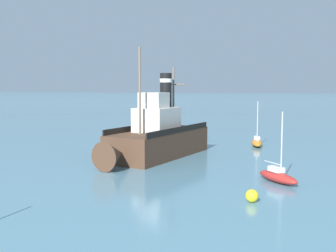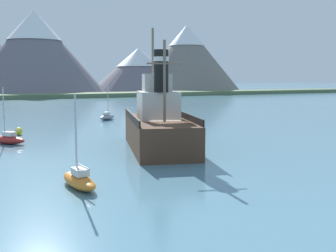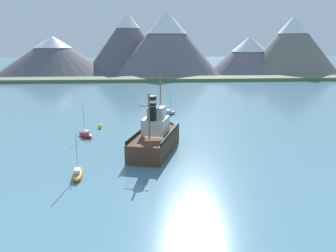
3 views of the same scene
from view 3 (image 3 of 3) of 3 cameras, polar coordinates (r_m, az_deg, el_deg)
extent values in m
plane|color=teal|center=(46.55, -2.17, -4.81)|extent=(600.00, 600.00, 0.00)
cone|color=#56545B|center=(175.70, -17.93, 10.82)|extent=(50.88, 50.88, 16.90)
cone|color=white|center=(175.59, -18.07, 12.71)|extent=(16.93, 16.93, 5.36)
cone|color=#56545B|center=(174.01, -6.40, 13.16)|extent=(40.81, 40.81, 27.83)
cone|color=white|center=(174.27, -6.49, 16.54)|extent=(11.36, 11.36, 7.38)
cone|color=slate|center=(161.89, -0.19, 13.19)|extent=(47.11, 47.11, 27.63)
cone|color=white|center=(162.09, -0.19, 16.32)|extent=(17.86, 17.86, 9.98)
cone|color=slate|center=(174.59, 12.90, 11.11)|extent=(38.19, 38.19, 16.85)
cone|color=white|center=(174.48, 12.98, 12.72)|extent=(16.95, 16.95, 7.12)
cone|color=slate|center=(175.12, 19.31, 12.19)|extent=(42.66, 42.66, 25.90)
cone|color=white|center=(175.27, 19.54, 15.11)|extent=(14.02, 14.02, 8.11)
cube|color=#5B704C|center=(135.54, -3.57, 7.51)|extent=(240.00, 12.00, 1.20)
cube|color=#4C3323|center=(47.91, -2.13, -2.77)|extent=(7.65, 12.76, 2.40)
cone|color=#4C3323|center=(54.66, -0.24, -0.71)|extent=(2.94, 2.97, 2.35)
cube|color=beige|center=(47.79, -2.00, 0.04)|extent=(4.02, 4.69, 2.20)
cube|color=beige|center=(47.88, -1.87, 2.27)|extent=(2.68, 2.55, 1.40)
cylinder|color=black|center=(45.62, -2.56, 2.86)|extent=(1.10, 1.10, 3.20)
cylinder|color=silver|center=(45.46, -2.57, 3.97)|extent=(1.16, 1.16, 0.35)
cylinder|color=#75604C|center=(49.92, -1.23, 3.73)|extent=(0.20, 0.20, 7.50)
cylinder|color=#75604C|center=(44.36, -3.05, 1.49)|extent=(0.20, 0.20, 6.00)
cylinder|color=#75604C|center=(44.10, -3.07, 3.17)|extent=(2.53, 0.86, 0.12)
cube|color=black|center=(48.10, -4.63, -0.95)|extent=(3.38, 10.96, 0.50)
cube|color=black|center=(47.04, 0.40, -1.24)|extent=(3.38, 10.96, 0.50)
ellipsoid|color=gray|center=(72.10, 0.25, 2.07)|extent=(3.45, 3.48, 0.70)
cube|color=silver|center=(71.85, 0.15, 2.46)|extent=(1.23, 1.23, 0.36)
cylinder|color=#B7B7BC|center=(71.88, 0.41, 4.02)|extent=(0.10, 0.10, 4.20)
cylinder|color=#B7B7BC|center=(71.48, -0.06, 2.71)|extent=(1.32, 1.34, 0.08)
ellipsoid|color=orange|center=(40.51, -14.29, -7.55)|extent=(1.41, 3.88, 0.70)
cube|color=silver|center=(40.14, -14.36, -6.94)|extent=(0.73, 1.15, 0.36)
cylinder|color=#B7B7BC|center=(40.00, -14.45, -4.11)|extent=(0.10, 0.10, 4.20)
cylinder|color=#B7B7BC|center=(39.64, -14.44, -6.64)|extent=(0.23, 1.80, 0.08)
ellipsoid|color=#B22823|center=(56.94, -13.08, -1.38)|extent=(3.18, 3.69, 0.70)
cube|color=silver|center=(56.63, -13.01, -0.90)|extent=(1.18, 1.26, 0.36)
cylinder|color=#B7B7BC|center=(56.63, -13.35, 1.08)|extent=(0.10, 0.10, 4.20)
cylinder|color=#B7B7BC|center=(56.20, -12.83, -0.61)|extent=(1.16, 1.48, 0.08)
sphere|color=yellow|center=(61.95, -10.86, -0.05)|extent=(0.75, 0.75, 0.75)
camera|label=1|loc=(84.58, -9.61, 7.92)|focal=45.00mm
camera|label=2|loc=(22.24, -39.76, -13.28)|focal=45.00mm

